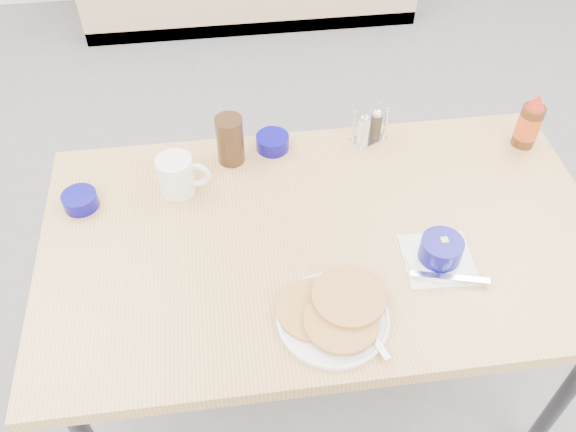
{
  "coord_description": "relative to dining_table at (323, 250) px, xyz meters",
  "views": [
    {
      "loc": [
        -0.22,
        -0.71,
        1.91
      ],
      "look_at": [
        -0.09,
        0.27,
        0.82
      ],
      "focal_mm": 38.0,
      "sensor_mm": 36.0,
      "label": 1
    }
  ],
  "objects": [
    {
      "name": "dining_table",
      "position": [
        0.0,
        0.0,
        0.0
      ],
      "size": [
        1.4,
        0.8,
        0.76
      ],
      "color": "tan",
      "rests_on": "ground"
    },
    {
      "name": "pancake_plate",
      "position": [
        -0.02,
        -0.24,
        0.08
      ],
      "size": [
        0.25,
        0.25,
        0.04
      ],
      "rotation": [
        0.0,
        0.0,
        0.01
      ],
      "color": "white",
      "rests_on": "dining_table"
    },
    {
      "name": "coffee_mug",
      "position": [
        -0.35,
        0.21,
        0.12
      ],
      "size": [
        0.14,
        0.09,
        0.11
      ],
      "rotation": [
        0.0,
        0.0,
        -0.11
      ],
      "color": "white",
      "rests_on": "dining_table"
    },
    {
      "name": "grits_setting",
      "position": [
        0.26,
        -0.11,
        0.09
      ],
      "size": [
        0.18,
        0.18,
        0.07
      ],
      "rotation": [
        0.0,
        0.0,
        -0.05
      ],
      "color": "white",
      "rests_on": "dining_table"
    },
    {
      "name": "creamer_bowl",
      "position": [
        -0.61,
        0.18,
        0.08
      ],
      "size": [
        0.09,
        0.09,
        0.04
      ],
      "rotation": [
        0.0,
        0.0,
        -0.23
      ],
      "color": "#090571",
      "rests_on": "dining_table"
    },
    {
      "name": "butter_bowl",
      "position": [
        -0.09,
        0.34,
        0.08
      ],
      "size": [
        0.09,
        0.09,
        0.04
      ],
      "rotation": [
        0.0,
        0.0,
        -0.26
      ],
      "color": "#090571",
      "rests_on": "dining_table"
    },
    {
      "name": "amber_tumbler",
      "position": [
        -0.21,
        0.31,
        0.13
      ],
      "size": [
        0.09,
        0.09,
        0.14
      ],
      "primitive_type": "cylinder",
      "rotation": [
        0.0,
        0.0,
        0.19
      ],
      "color": "#321E10",
      "rests_on": "dining_table"
    },
    {
      "name": "condiment_caddy",
      "position": [
        0.19,
        0.34,
        0.1
      ],
      "size": [
        0.11,
        0.09,
        0.12
      ],
      "rotation": [
        0.0,
        0.0,
        0.43
      ],
      "color": "silver",
      "rests_on": "dining_table"
    },
    {
      "name": "syrup_bottle",
      "position": [
        0.62,
        0.27,
        0.14
      ],
      "size": [
        0.07,
        0.07,
        0.17
      ],
      "rotation": [
        0.0,
        0.0,
        -0.42
      ],
      "color": "#47230F",
      "rests_on": "dining_table"
    }
  ]
}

